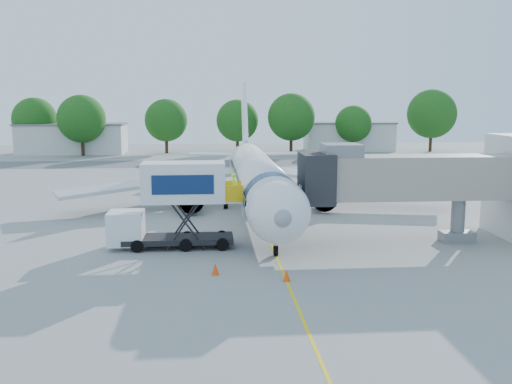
{
  "coord_description": "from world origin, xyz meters",
  "views": [
    {
      "loc": [
        -3.92,
        -42.94,
        9.4
      ],
      "look_at": [
        -0.83,
        -4.87,
        3.2
      ],
      "focal_mm": 40.0,
      "sensor_mm": 36.0,
      "label": 1
    }
  ],
  "objects": [
    {
      "name": "aircraft",
      "position": [
        0.0,
        4.12,
        2.95
      ],
      "size": [
        34.17,
        37.73,
        11.35
      ],
      "color": "white",
      "rests_on": "ground"
    },
    {
      "name": "tree_b",
      "position": [
        -25.31,
        55.26,
        6.21
      ],
      "size": [
        8.03,
        8.03,
        10.23
      ],
      "color": "#382314",
      "rests_on": "ground"
    },
    {
      "name": "tree_e",
      "position": [
        10.32,
        56.28,
        6.39
      ],
      "size": [
        8.26,
        8.26,
        10.53
      ],
      "color": "#382314",
      "rests_on": "ground"
    },
    {
      "name": "tree_g",
      "position": [
        36.32,
        58.32,
        6.85
      ],
      "size": [
        8.85,
        8.85,
        11.29
      ],
      "color": "#382314",
      "rests_on": "ground"
    },
    {
      "name": "taxiway_strip",
      "position": [
        0.0,
        42.0,
        0.0
      ],
      "size": [
        120.0,
        10.0,
        0.01
      ],
      "primitive_type": "cube",
      "color": "#59595B",
      "rests_on": "ground"
    },
    {
      "name": "safety_cone_b",
      "position": [
        -3.71,
        -13.03,
        0.32
      ],
      "size": [
        0.42,
        0.42,
        0.66
      ],
      "color": "#F1460C",
      "rests_on": "ground"
    },
    {
      "name": "tree_a",
      "position": [
        -34.33,
        59.93,
        5.94
      ],
      "size": [
        7.68,
        7.68,
        9.79
      ],
      "color": "#382314",
      "rests_on": "ground"
    },
    {
      "name": "outbuilding_right",
      "position": [
        22.0,
        62.0,
        2.66
      ],
      "size": [
        16.4,
        7.4,
        5.3
      ],
      "color": "silver",
      "rests_on": "ground"
    },
    {
      "name": "tree_f",
      "position": [
        21.95,
        58.58,
        5.09
      ],
      "size": [
        6.58,
        6.58,
        8.39
      ],
      "color": "#382314",
      "rests_on": "ground"
    },
    {
      "name": "ground",
      "position": [
        0.0,
        0.0,
        0.0
      ],
      "size": [
        160.0,
        160.0,
        0.0
      ],
      "primitive_type": "plane",
      "color": "gray",
      "rests_on": "ground"
    },
    {
      "name": "outbuilding_left",
      "position": [
        -28.0,
        60.0,
        2.66
      ],
      "size": [
        18.4,
        8.4,
        5.3
      ],
      "color": "silver",
      "rests_on": "ground"
    },
    {
      "name": "guidance_line",
      "position": [
        0.0,
        0.0,
        0.01
      ],
      "size": [
        0.15,
        70.0,
        0.01
      ],
      "primitive_type": "cube",
      "color": "yellow",
      "rests_on": "ground"
    },
    {
      "name": "catering_hiloader",
      "position": [
        -6.27,
        -7.0,
        2.76
      ],
      "size": [
        8.5,
        2.44,
        5.5
      ],
      "color": "black",
      "rests_on": "ground"
    },
    {
      "name": "ground_tug",
      "position": [
        3.28,
        -16.55,
        0.82
      ],
      "size": [
        3.92,
        2.02,
        1.57
      ],
      "rotation": [
        0.0,
        0.0,
        0.0
      ],
      "color": "silver",
      "rests_on": "ground"
    },
    {
      "name": "tree_d",
      "position": [
        1.0,
        58.32,
        5.73
      ],
      "size": [
        7.41,
        7.41,
        9.44
      ],
      "color": "#382314",
      "rests_on": "ground"
    },
    {
      "name": "jet_bridge",
      "position": [
        7.99,
        -7.0,
        4.34
      ],
      "size": [
        13.9,
        3.2,
        6.6
      ],
      "color": "#9E9587",
      "rests_on": "ground"
    },
    {
      "name": "tree_c",
      "position": [
        -11.55,
        58.97,
        5.8
      ],
      "size": [
        7.49,
        7.49,
        9.55
      ],
      "color": "#382314",
      "rests_on": "ground"
    },
    {
      "name": "safety_cone_a",
      "position": [
        0.01,
        -14.43,
        0.31
      ],
      "size": [
        0.4,
        0.4,
        0.64
      ],
      "color": "#F1460C",
      "rests_on": "ground"
    }
  ]
}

